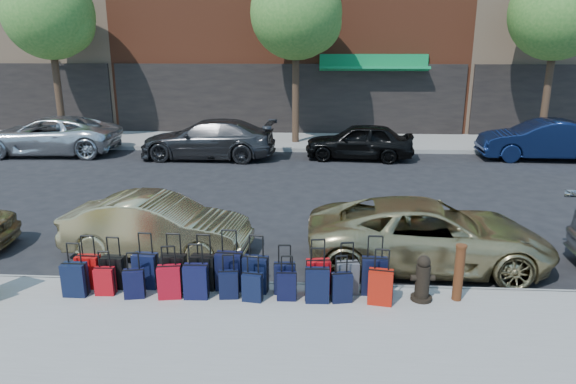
# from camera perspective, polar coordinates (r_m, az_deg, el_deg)

# --- Properties ---
(ground) EXTENTS (120.00, 120.00, 0.00)m
(ground) POSITION_cam_1_polar(r_m,az_deg,el_deg) (13.58, -3.15, -2.21)
(ground) COLOR black
(ground) RESTS_ON ground
(sidewalk_near) EXTENTS (60.00, 4.00, 0.15)m
(sidewalk_near) POSITION_cam_1_polar(r_m,az_deg,el_deg) (7.71, -8.88, -16.86)
(sidewalk_near) COLOR gray
(sidewalk_near) RESTS_ON ground
(sidewalk_far) EXTENTS (60.00, 4.00, 0.15)m
(sidewalk_far) POSITION_cam_1_polar(r_m,az_deg,el_deg) (23.24, -0.35, 5.67)
(sidewalk_far) COLOR gray
(sidewalk_far) RESTS_ON ground
(curb_near) EXTENTS (60.00, 0.08, 0.15)m
(curb_near) POSITION_cam_1_polar(r_m,az_deg,el_deg) (9.43, -6.29, -10.27)
(curb_near) COLOR gray
(curb_near) RESTS_ON ground
(curb_far) EXTENTS (60.00, 0.08, 0.15)m
(curb_far) POSITION_cam_1_polar(r_m,az_deg,el_deg) (21.26, -0.71, 4.70)
(curb_far) COLOR gray
(curb_far) RESTS_ON ground
(tree_left) EXTENTS (3.80, 3.80, 7.27)m
(tree_left) POSITION_cam_1_polar(r_m,az_deg,el_deg) (25.07, -24.72, 17.29)
(tree_left) COLOR black
(tree_left) RESTS_ON sidewalk_far
(tree_center) EXTENTS (3.80, 3.80, 7.27)m
(tree_center) POSITION_cam_1_polar(r_m,az_deg,el_deg) (22.36, 1.28, 19.00)
(tree_center) COLOR black
(tree_center) RESTS_ON sidewalk_far
(tree_right) EXTENTS (3.80, 3.80, 7.27)m
(tree_right) POSITION_cam_1_polar(r_m,az_deg,el_deg) (24.32, 28.08, 16.98)
(tree_right) COLOR black
(tree_right) RESTS_ON sidewalk_far
(suitcase_front_0) EXTENTS (0.39, 0.22, 0.94)m
(suitcase_front_0) POSITION_cam_1_polar(r_m,az_deg,el_deg) (9.67, -21.25, -8.23)
(suitcase_front_0) COLOR #AC0C0B
(suitcase_front_0) RESTS_ON sidewalk_near
(suitcase_front_1) EXTENTS (0.39, 0.23, 0.92)m
(suitcase_front_1) POSITION_cam_1_polar(r_m,az_deg,el_deg) (9.52, -18.76, -8.40)
(suitcase_front_1) COLOR black
(suitcase_front_1) RESTS_ON sidewalk_near
(suitcase_front_2) EXTENTS (0.43, 0.26, 0.99)m
(suitcase_front_2) POSITION_cam_1_polar(r_m,az_deg,el_deg) (9.36, -15.53, -8.39)
(suitcase_front_2) COLOR black
(suitcase_front_2) RESTS_ON sidewalk_near
(suitcase_front_3) EXTENTS (0.42, 0.24, 1.01)m
(suitcase_front_3) POSITION_cam_1_polar(r_m,az_deg,el_deg) (9.16, -12.54, -8.69)
(suitcase_front_3) COLOR black
(suitcase_front_3) RESTS_ON sidewalk_near
(suitcase_front_4) EXTENTS (0.43, 0.26, 0.99)m
(suitcase_front_4) POSITION_cam_1_polar(r_m,az_deg,el_deg) (9.09, -9.35, -8.76)
(suitcase_front_4) COLOR black
(suitcase_front_4) RESTS_ON sidewalk_near
(suitcase_front_5) EXTENTS (0.46, 0.27, 1.07)m
(suitcase_front_5) POSITION_cam_1_polar(r_m,az_deg,el_deg) (9.00, -6.56, -8.73)
(suitcase_front_5) COLOR black
(suitcase_front_5) RESTS_ON sidewalk_near
(suitcase_front_6) EXTENTS (0.45, 0.29, 1.01)m
(suitcase_front_6) POSITION_cam_1_polar(r_m,az_deg,el_deg) (8.89, -3.61, -9.09)
(suitcase_front_6) COLOR black
(suitcase_front_6) RESTS_ON sidewalk_near
(suitcase_front_7) EXTENTS (0.37, 0.22, 0.86)m
(suitcase_front_7) POSITION_cam_1_polar(r_m,az_deg,el_deg) (8.84, -0.38, -9.54)
(suitcase_front_7) COLOR black
(suitcase_front_7) RESTS_ON sidewalk_near
(suitcase_front_8) EXTENTS (0.42, 0.27, 0.96)m
(suitcase_front_8) POSITION_cam_1_polar(r_m,az_deg,el_deg) (8.84, 3.37, -9.35)
(suitcase_front_8) COLOR #A50A10
(suitcase_front_8) RESTS_ON sidewalk_near
(suitcase_front_9) EXTENTS (0.41, 0.27, 0.91)m
(suitcase_front_9) POSITION_cam_1_polar(r_m,az_deg,el_deg) (8.87, 6.57, -9.45)
(suitcase_front_9) COLOR #404045
(suitcase_front_9) RESTS_ON sidewalk_near
(suitcase_front_10) EXTENTS (0.43, 0.25, 1.03)m
(suitcase_front_10) POSITION_cam_1_polar(r_m,az_deg,el_deg) (8.92, 9.55, -9.18)
(suitcase_front_10) COLOR black
(suitcase_front_10) RESTS_ON sidewalk_near
(suitcase_back_0) EXTENTS (0.39, 0.23, 0.93)m
(suitcase_back_0) POSITION_cam_1_polar(r_m,az_deg,el_deg) (9.46, -22.59, -8.95)
(suitcase_back_0) COLOR black
(suitcase_back_0) RESTS_ON sidewalk_near
(suitcase_back_1) EXTENTS (0.33, 0.20, 0.77)m
(suitcase_back_1) POSITION_cam_1_polar(r_m,az_deg,el_deg) (9.34, -19.67, -9.30)
(suitcase_back_1) COLOR #9F0A11
(suitcase_back_1) RESTS_ON sidewalk_near
(suitcase_back_2) EXTENTS (0.36, 0.25, 0.79)m
(suitcase_back_2) POSITION_cam_1_polar(r_m,az_deg,el_deg) (9.08, -16.72, -9.72)
(suitcase_back_2) COLOR black
(suitcase_back_2) RESTS_ON sidewalk_near
(suitcase_back_3) EXTENTS (0.41, 0.28, 0.91)m
(suitcase_back_3) POSITION_cam_1_polar(r_m,az_deg,el_deg) (8.91, -13.02, -9.70)
(suitcase_back_3) COLOR maroon
(suitcase_back_3) RESTS_ON sidewalk_near
(suitcase_back_4) EXTENTS (0.40, 0.24, 0.94)m
(suitcase_back_4) POSITION_cam_1_polar(r_m,az_deg,el_deg) (8.81, -10.19, -9.74)
(suitcase_back_4) COLOR black
(suitcase_back_4) RESTS_ON sidewalk_near
(suitcase_back_5) EXTENTS (0.34, 0.22, 0.76)m
(suitcase_back_5) POSITION_cam_1_polar(r_m,az_deg,el_deg) (8.76, -6.60, -10.16)
(suitcase_back_5) COLOR black
(suitcase_back_5) RESTS_ON sidewalk_near
(suitcase_back_6) EXTENTS (0.35, 0.23, 0.77)m
(suitcase_back_6) POSITION_cam_1_polar(r_m,az_deg,el_deg) (8.63, -3.97, -10.47)
(suitcase_back_6) COLOR black
(suitcase_back_6) RESTS_ON sidewalk_near
(suitcase_back_7) EXTENTS (0.32, 0.19, 0.76)m
(suitcase_back_7) POSITION_cam_1_polar(r_m,az_deg,el_deg) (8.65, -0.14, -10.40)
(suitcase_back_7) COLOR black
(suitcase_back_7) RESTS_ON sidewalk_near
(suitcase_back_8) EXTENTS (0.40, 0.24, 0.93)m
(suitcase_back_8) POSITION_cam_1_polar(r_m,az_deg,el_deg) (8.58, 3.26, -10.29)
(suitcase_back_8) COLOR black
(suitcase_back_8) RESTS_ON sidewalk_near
(suitcase_back_9) EXTENTS (0.37, 0.26, 0.80)m
(suitcase_back_9) POSITION_cam_1_polar(r_m,az_deg,el_deg) (8.63, 5.97, -10.49)
(suitcase_back_9) COLOR black
(suitcase_back_9) RESTS_ON sidewalk_near
(suitcase_back_10) EXTENTS (0.42, 0.29, 0.93)m
(suitcase_back_10) POSITION_cam_1_polar(r_m,az_deg,el_deg) (8.63, 10.23, -10.34)
(suitcase_back_10) COLOR #9D170A
(suitcase_back_10) RESTS_ON sidewalk_near
(fire_hydrant) EXTENTS (0.40, 0.36, 0.79)m
(fire_hydrant) POSITION_cam_1_polar(r_m,az_deg,el_deg) (8.86, 14.73, -9.38)
(fire_hydrant) COLOR black
(fire_hydrant) RESTS_ON sidewalk_near
(bollard) EXTENTS (0.18, 0.18, 0.97)m
(bollard) POSITION_cam_1_polar(r_m,az_deg,el_deg) (8.97, 18.46, -8.41)
(bollard) COLOR #38190C
(bollard) RESTS_ON sidewalk_near
(car_near_1) EXTENTS (3.92, 1.66, 1.26)m
(car_near_1) POSITION_cam_1_polar(r_m,az_deg,el_deg) (10.97, -14.30, -3.70)
(car_near_1) COLOR tan
(car_near_1) RESTS_ON ground
(car_near_2) EXTENTS (4.78, 2.30, 1.31)m
(car_near_2) POSITION_cam_1_polar(r_m,az_deg,el_deg) (10.48, 15.31, -4.55)
(car_near_2) COLOR #9E8F60
(car_near_2) RESTS_ON ground
(car_far_0) EXTENTS (5.60, 2.83, 1.52)m
(car_far_0) POSITION_cam_1_polar(r_m,az_deg,el_deg) (22.76, -25.04, 5.70)
(car_far_0) COLOR silver
(car_far_0) RESTS_ON ground
(car_far_1) EXTENTS (5.26, 2.28, 1.51)m
(car_far_1) POSITION_cam_1_polar(r_m,az_deg,el_deg) (20.10, -8.88, 5.82)
(car_far_1) COLOR #313133
(car_far_1) RESTS_ON ground
(car_far_2) EXTENTS (4.23, 2.02, 1.40)m
(car_far_2) POSITION_cam_1_polar(r_m,az_deg,el_deg) (19.92, 7.92, 5.61)
(car_far_2) COLOR black
(car_far_2) RESTS_ON ground
(car_far_3) EXTENTS (4.72, 1.83, 1.53)m
(car_far_3) POSITION_cam_1_polar(r_m,az_deg,el_deg) (21.89, 26.43, 5.20)
(car_far_3) COLOR #0D1A3D
(car_far_3) RESTS_ON ground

